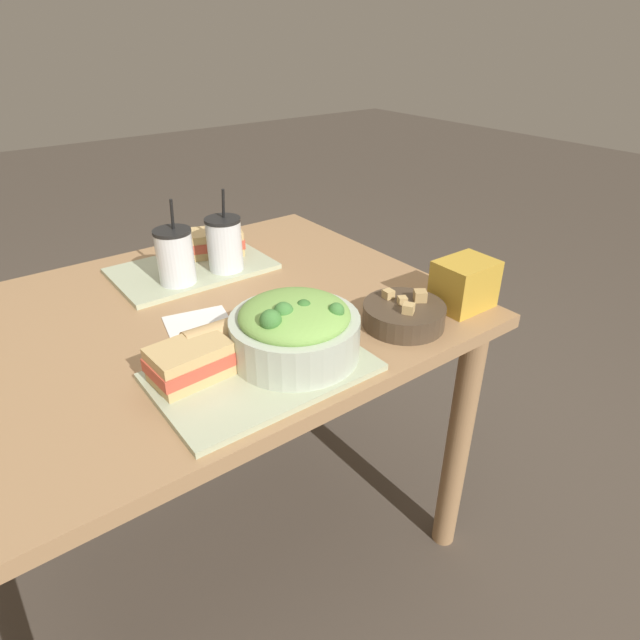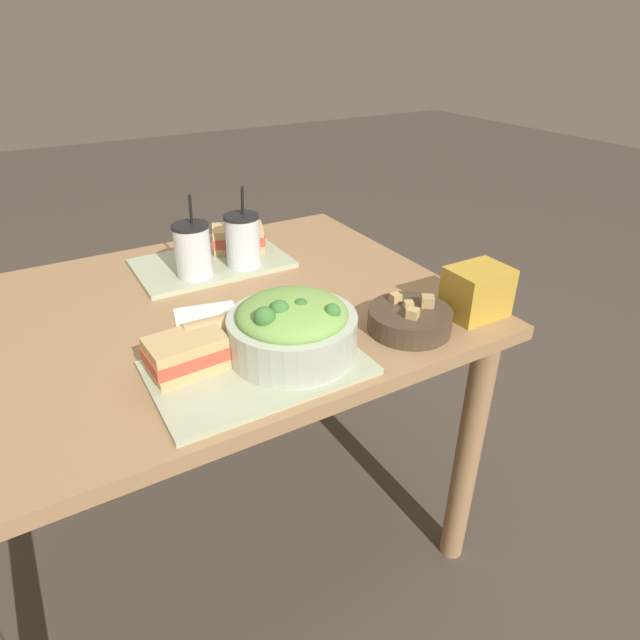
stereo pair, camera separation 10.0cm
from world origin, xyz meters
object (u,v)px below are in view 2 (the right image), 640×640
Objects in this scene: soup_bowl at (410,319)px; drink_cup_dark at (193,252)px; drink_cup_red at (243,242)px; napkin_folded at (208,314)px; baguette_near at (229,331)px; chip_bag at (477,292)px; sandwich_far at (238,238)px; salad_bowl at (292,327)px; sandwich_near at (187,353)px.

soup_bowl is 0.85× the size of drink_cup_dark.
napkin_folded is (-0.16, -0.18, -0.07)m from drink_cup_red.
baguette_near is at bearing -94.69° from napkin_folded.
drink_cup_red is 0.57m from chip_bag.
sandwich_far is at bearing 118.37° from chip_bag.
napkin_folded is at bearing -2.97° from baguette_near.
baguette_near is at bearing -98.17° from drink_cup_dark.
soup_bowl is at bearing -5.72° from salad_bowl.
drink_cup_dark reaches higher than salad_bowl.
soup_bowl is 0.48m from drink_cup_red.
drink_cup_dark is at bearing 123.32° from soup_bowl.
napkin_folded is at bearing 141.08° from soup_bowl.
soup_bowl is 1.15× the size of napkin_folded.
sandwich_far reaches higher than napkin_folded.
drink_cup_red is (0.09, 0.42, 0.01)m from salad_bowl.
drink_cup_red is at bearing 0.00° from drink_cup_dark.
baguette_near is at bearing 166.91° from chip_bag.
sandwich_near is 1.13× the size of chip_bag.
drink_cup_dark is at bearing 65.53° from sandwich_near.
chip_bag reaches higher than soup_bowl.
drink_cup_red reaches higher than sandwich_far.
drink_cup_dark is 0.65m from chip_bag.
drink_cup_dark is 1.60× the size of chip_bag.
sandwich_near is 0.96× the size of napkin_folded.
chip_bag is (0.46, -0.47, -0.02)m from drink_cup_dark.
soup_bowl is 0.17m from chip_bag.
soup_bowl is at bearing -69.49° from drink_cup_red.
soup_bowl is 1.06× the size of sandwich_far.
sandwich_far is at bearing 54.39° from sandwich_near.
salad_bowl reaches higher than baguette_near.
drink_cup_dark and drink_cup_red have the same top height.
sandwich_far is 0.35m from napkin_folded.
baguette_near is 0.35m from drink_cup_dark.
soup_bowl is 0.44m from sandwich_near.
drink_cup_dark is at bearing -6.45° from baguette_near.
sandwich_near is 0.61m from chip_bag.
drink_cup_red is (0.27, 0.38, 0.03)m from sandwich_near.
drink_cup_red reaches higher than napkin_folded.
salad_bowl reaches higher than sandwich_near.
napkin_folded is (-0.08, 0.24, -0.07)m from salad_bowl.
baguette_near is 0.82× the size of drink_cup_dark.
baguette_near reaches higher than sandwich_far.
soup_bowl is 1.20× the size of sandwich_near.
sandwich_far is at bearing 56.11° from napkin_folded.
salad_bowl reaches higher than sandwich_far.
sandwich_near is 0.57m from sandwich_far.
drink_cup_red is (-0.17, 0.45, 0.05)m from soup_bowl.
drink_cup_dark reaches higher than sandwich_far.
sandwich_far is at bearing 77.80° from salad_bowl.
sandwich_near is at bearing 110.79° from baguette_near.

